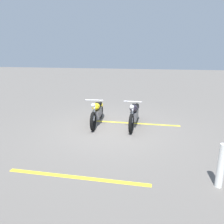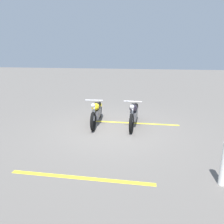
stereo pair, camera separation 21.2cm
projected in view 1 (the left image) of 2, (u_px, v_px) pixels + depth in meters
The scene contains 6 objects.
ground_plane at pixel (112, 129), 7.55m from camera, with size 60.00×60.00×0.00m, color #66605B.
motorcycle_bright_foreground at pixel (97, 111), 8.09m from camera, with size 2.23×0.62×1.04m.
motorcycle_dark_foreground at pixel (134, 113), 7.86m from camera, with size 2.23×0.62×1.04m.
bollard_post at pixel (221, 166), 4.18m from camera, with size 0.14×0.14×0.92m, color white.
parking_stripe_near at pixel (137, 123), 8.15m from camera, with size 3.20×0.12×0.01m, color yellow.
parking_stripe_mid at pixel (77, 177), 4.61m from camera, with size 3.20×0.12×0.01m, color yellow.
Camera 1 is at (6.97, 1.47, 2.60)m, focal length 34.16 mm.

